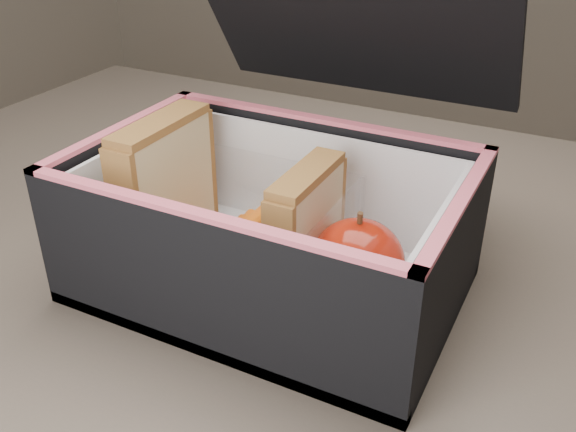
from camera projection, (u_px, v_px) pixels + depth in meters
name	position (u px, v px, depth m)	size (l,w,h in m)	color
kitchen_table	(347.00, 354.00, 0.59)	(1.20, 0.80, 0.75)	brown
lunch_bag	(274.00, 216.00, 0.51)	(0.30, 0.31, 0.27)	black
plastic_tub	(233.00, 225.00, 0.52)	(0.18, 0.13, 0.07)	white
sandwich_left	(165.00, 184.00, 0.54)	(0.03, 0.10, 0.11)	tan
sandwich_right	(306.00, 228.00, 0.49)	(0.02, 0.09, 0.10)	tan
carrot_sticks	(227.00, 248.00, 0.53)	(0.05, 0.14, 0.03)	orange
paper_napkin	(360.00, 296.00, 0.49)	(0.07, 0.07, 0.01)	white
red_apple	(357.00, 262.00, 0.47)	(0.09, 0.09, 0.07)	maroon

